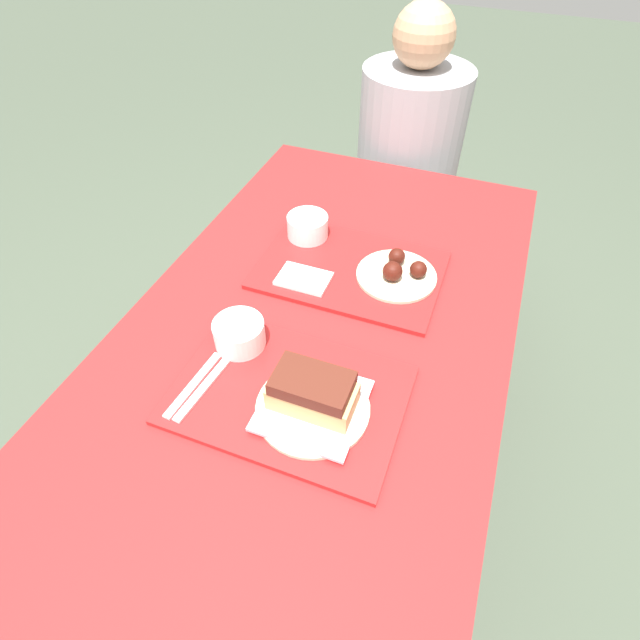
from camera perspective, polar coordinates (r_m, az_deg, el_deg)
name	(u,v)px	position (r m, az deg, el deg)	size (l,w,h in m)	color
ground_plane	(315,492)	(1.72, -0.57, -19.08)	(12.00, 12.00, 0.00)	#424C3D
picnic_table	(313,363)	(1.15, -0.81, -4.97)	(0.82, 1.55, 0.76)	maroon
picnic_bench_far	(405,227)	(2.06, 9.65, 10.41)	(0.78, 0.28, 0.46)	maroon
tray_near	(289,395)	(0.97, -3.58, -8.52)	(0.44, 0.30, 0.01)	red
tray_far	(350,270)	(1.22, 3.49, 5.75)	(0.44, 0.30, 0.01)	red
bowl_coleslaw_near	(239,333)	(1.03, -9.22, -1.42)	(0.11, 0.11, 0.06)	white
brisket_sandwich_plate	(313,398)	(0.91, -0.85, -8.86)	(0.21, 0.21, 0.09)	beige
plastic_fork_near	(194,384)	(1.00, -14.25, -7.14)	(0.03, 0.17, 0.00)	white
plastic_knife_near	(204,388)	(0.99, -13.17, -7.54)	(0.03, 0.17, 0.00)	white
bowl_coleslaw_far	(308,225)	(1.30, -1.43, 10.77)	(0.11, 0.11, 0.06)	white
wings_plate_far	(398,272)	(1.20, 8.94, 5.50)	(0.19, 0.19, 0.05)	beige
napkin_far	(304,279)	(1.18, -1.88, 4.75)	(0.12, 0.09, 0.01)	white
person_seated_across	(410,137)	(1.88, 10.28, 19.84)	(0.36, 0.36, 0.71)	#9E9EA3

